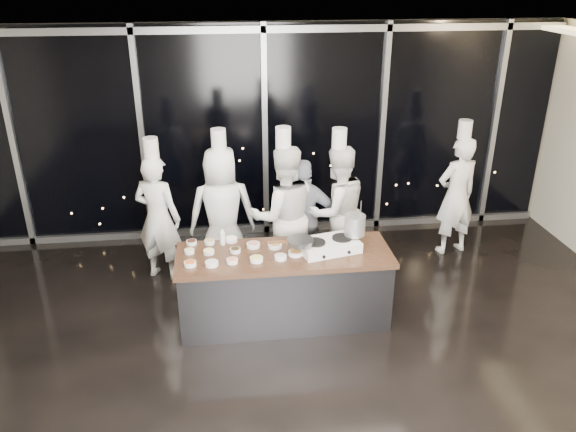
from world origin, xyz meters
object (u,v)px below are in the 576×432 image
(frying_pan, at_px, (300,241))
(chef_right, at_px, (337,211))
(chef_far_left, at_px, (158,217))
(chef_center, at_px, (284,215))
(stove, at_px, (329,245))
(chef_left, at_px, (222,212))
(chef_side, at_px, (456,195))
(demo_counter, at_px, (284,287))
(stock_pot, at_px, (355,225))
(guest, at_px, (304,219))

(frying_pan, relative_size, chef_right, 0.27)
(chef_far_left, xyz_separation_m, chef_center, (1.63, -0.31, 0.07))
(stove, distance_m, chef_center, 1.02)
(chef_left, bearing_deg, chef_side, -179.37)
(chef_far_left, xyz_separation_m, chef_side, (4.19, 0.24, 0.02))
(chef_side, bearing_deg, frying_pan, 17.39)
(chef_left, bearing_deg, demo_counter, 115.36)
(stock_pot, bearing_deg, chef_left, 143.90)
(stove, distance_m, guest, 1.10)
(frying_pan, relative_size, chef_far_left, 0.28)
(chef_right, bearing_deg, chef_left, -23.90)
(stove, relative_size, chef_far_left, 0.38)
(chef_far_left, bearing_deg, frying_pan, 166.06)
(stock_pot, bearing_deg, demo_counter, -173.42)
(chef_right, relative_size, chef_side, 1.03)
(guest, bearing_deg, demo_counter, 80.35)
(stove, bearing_deg, stock_pot, 2.32)
(stock_pot, relative_size, chef_left, 0.12)
(stock_pot, bearing_deg, stove, -164.22)
(chef_far_left, relative_size, chef_left, 0.95)
(stove, height_order, chef_far_left, chef_far_left)
(demo_counter, xyz_separation_m, frying_pan, (0.17, -0.06, 0.61))
(stove, xyz_separation_m, chef_side, (2.15, 1.48, -0.07))
(frying_pan, bearing_deg, guest, 65.62)
(stove, xyz_separation_m, chef_left, (-1.20, 1.20, -0.04))
(chef_right, distance_m, chef_side, 1.88)
(stove, height_order, chef_left, chef_left)
(demo_counter, relative_size, chef_right, 1.20)
(chef_right, bearing_deg, stove, 54.34)
(guest, bearing_deg, chef_left, 3.72)
(chef_far_left, distance_m, chef_side, 4.20)
(chef_side, bearing_deg, chef_far_left, -11.10)
(stove, height_order, guest, guest)
(stock_pot, xyz_separation_m, chef_side, (1.83, 1.39, -0.26))
(demo_counter, bearing_deg, chef_side, 29.23)
(demo_counter, relative_size, chef_left, 1.20)
(chef_left, height_order, guest, chef_left)
(chef_side, bearing_deg, stock_pot, 22.90)
(guest, bearing_deg, chef_right, -169.44)
(stove, bearing_deg, demo_counter, 167.25)
(chef_far_left, distance_m, chef_left, 0.85)
(demo_counter, relative_size, chef_center, 1.16)
(frying_pan, height_order, chef_left, chef_left)
(guest, bearing_deg, chef_center, 37.07)
(demo_counter, relative_size, frying_pan, 4.44)
(demo_counter, distance_m, chef_far_left, 2.02)
(chef_right, xyz_separation_m, chef_side, (1.83, 0.40, -0.02))
(stock_pot, xyz_separation_m, chef_far_left, (-2.36, 1.15, -0.28))
(stove, xyz_separation_m, chef_far_left, (-2.05, 1.24, -0.08))
(chef_left, height_order, chef_side, chef_left)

